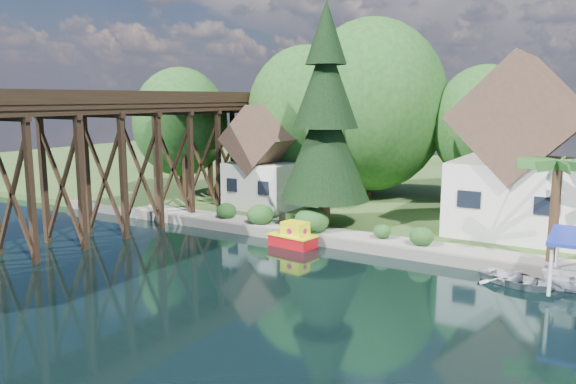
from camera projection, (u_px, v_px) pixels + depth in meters
name	position (u px, v px, depth m)	size (l,w,h in m)	color
ground	(293.00, 293.00, 25.80)	(140.00, 140.00, 0.00)	black
bank	(471.00, 187.00, 54.45)	(140.00, 52.00, 0.50)	#2E4D1E
seawall	(431.00, 257.00, 30.45)	(60.00, 0.40, 0.62)	slate
promenade	(475.00, 253.00, 30.49)	(50.00, 2.60, 0.06)	gray
trestle_bridge	(127.00, 151.00, 37.43)	(4.12, 44.18, 9.30)	black
house_left	(521.00, 158.00, 34.87)	(7.64, 8.64, 11.02)	white
shed	(266.00, 164.00, 43.00)	(5.09, 5.40, 7.85)	white
bg_trees	(449.00, 119.00, 42.00)	(49.90, 13.30, 10.57)	#382314
shrubs	(305.00, 219.00, 35.75)	(15.76, 2.47, 1.70)	#1E4418
conifer	(325.00, 120.00, 36.09)	(5.86, 5.86, 14.42)	#382314
palm_tree	(558.00, 168.00, 28.00)	(4.53, 4.53, 5.62)	#382314
tugboat	(293.00, 237.00, 33.71)	(2.99, 1.89, 2.04)	#A80B12
boat_white_a	(517.00, 277.00, 26.79)	(2.61, 3.66, 0.76)	silver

